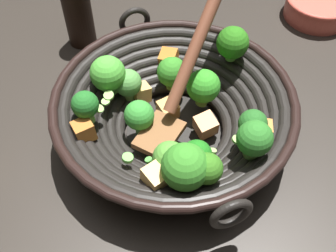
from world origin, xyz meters
name	(u,v)px	position (x,y,z in m)	size (l,w,h in m)	color
ground_plane	(174,134)	(0.00, 0.00, 0.00)	(4.00, 4.00, 0.00)	#28231E
wok	(174,111)	(0.00, 0.00, 0.06)	(0.35, 0.38, 0.25)	black
soy_sauce_bottle	(77,8)	(-0.09, 0.26, 0.07)	(0.05, 0.05, 0.18)	black
prep_bowl	(319,6)	(0.36, 0.20, 0.02)	(0.13, 0.13, 0.04)	#D15647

